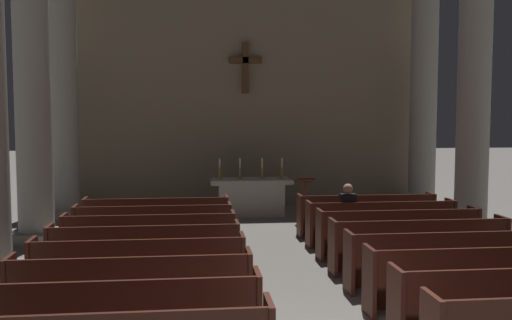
# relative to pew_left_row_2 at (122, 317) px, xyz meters

# --- Properties ---
(pew_left_row_2) EXTENTS (3.13, 0.50, 0.95)m
(pew_left_row_2) POSITION_rel_pew_left_row_2_xyz_m (0.00, 0.00, 0.00)
(pew_left_row_2) COLOR #4C2319
(pew_left_row_2) RESTS_ON ground
(pew_left_row_3) EXTENTS (3.13, 0.50, 0.95)m
(pew_left_row_3) POSITION_rel_pew_left_row_2_xyz_m (0.00, 1.03, 0.00)
(pew_left_row_3) COLOR #4C2319
(pew_left_row_3) RESTS_ON ground
(pew_left_row_4) EXTENTS (3.13, 0.50, 0.95)m
(pew_left_row_4) POSITION_rel_pew_left_row_2_xyz_m (0.00, 2.06, 0.00)
(pew_left_row_4) COLOR #4C2319
(pew_left_row_4) RESTS_ON ground
(pew_left_row_5) EXTENTS (3.13, 0.50, 0.95)m
(pew_left_row_5) POSITION_rel_pew_left_row_2_xyz_m (0.00, 3.09, 0.00)
(pew_left_row_5) COLOR #4C2319
(pew_left_row_5) RESTS_ON ground
(pew_left_row_6) EXTENTS (3.13, 0.50, 0.95)m
(pew_left_row_6) POSITION_rel_pew_left_row_2_xyz_m (0.00, 4.12, 0.00)
(pew_left_row_6) COLOR #4C2319
(pew_left_row_6) RESTS_ON ground
(pew_left_row_7) EXTENTS (3.13, 0.50, 0.95)m
(pew_left_row_7) POSITION_rel_pew_left_row_2_xyz_m (0.00, 5.15, 0.00)
(pew_left_row_7) COLOR #4C2319
(pew_left_row_7) RESTS_ON ground
(pew_left_row_8) EXTENTS (3.13, 0.50, 0.95)m
(pew_left_row_8) POSITION_rel_pew_left_row_2_xyz_m (0.00, 6.18, 0.00)
(pew_left_row_8) COLOR #4C2319
(pew_left_row_8) RESTS_ON ground
(pew_right_row_3) EXTENTS (3.13, 0.50, 0.95)m
(pew_right_row_3) POSITION_rel_pew_left_row_2_xyz_m (4.72, 1.03, 0.00)
(pew_right_row_3) COLOR #4C2319
(pew_right_row_3) RESTS_ON ground
(pew_right_row_4) EXTENTS (3.13, 0.50, 0.95)m
(pew_right_row_4) POSITION_rel_pew_left_row_2_xyz_m (4.72, 2.06, 0.00)
(pew_right_row_4) COLOR #4C2319
(pew_right_row_4) RESTS_ON ground
(pew_right_row_5) EXTENTS (3.13, 0.50, 0.95)m
(pew_right_row_5) POSITION_rel_pew_left_row_2_xyz_m (4.72, 3.09, 0.00)
(pew_right_row_5) COLOR #4C2319
(pew_right_row_5) RESTS_ON ground
(pew_right_row_6) EXTENTS (3.13, 0.50, 0.95)m
(pew_right_row_6) POSITION_rel_pew_left_row_2_xyz_m (4.72, 4.12, 0.00)
(pew_right_row_6) COLOR #4C2319
(pew_right_row_6) RESTS_ON ground
(pew_right_row_7) EXTENTS (3.13, 0.50, 0.95)m
(pew_right_row_7) POSITION_rel_pew_left_row_2_xyz_m (4.72, 5.15, 0.00)
(pew_right_row_7) COLOR #4C2319
(pew_right_row_7) RESTS_ON ground
(pew_right_row_8) EXTENTS (3.13, 0.50, 0.95)m
(pew_right_row_8) POSITION_rel_pew_left_row_2_xyz_m (4.72, 6.18, 0.00)
(pew_right_row_8) COLOR #4C2319
(pew_right_row_8) RESTS_ON ground
(column_left_third) EXTENTS (1.13, 1.13, 6.85)m
(column_left_third) POSITION_rel_pew_left_row_2_xyz_m (-2.61, 6.42, 2.86)
(column_left_third) COLOR #ADA89E
(column_left_third) RESTS_ON ground
(column_right_third) EXTENTS (1.13, 1.13, 6.85)m
(column_right_third) POSITION_rel_pew_left_row_2_xyz_m (7.33, 6.42, 2.86)
(column_right_third) COLOR #ADA89E
(column_right_third) RESTS_ON ground
(column_left_fourth) EXTENTS (1.13, 1.13, 6.85)m
(column_left_fourth) POSITION_rel_pew_left_row_2_xyz_m (-2.61, 9.39, 2.86)
(column_left_fourth) COLOR #ADA89E
(column_left_fourth) RESTS_ON ground
(column_right_fourth) EXTENTS (1.13, 1.13, 6.85)m
(column_right_fourth) POSITION_rel_pew_left_row_2_xyz_m (7.33, 9.39, 2.86)
(column_right_fourth) COLOR #ADA89E
(column_right_fourth) RESTS_ON ground
(altar) EXTENTS (2.20, 0.90, 1.01)m
(altar) POSITION_rel_pew_left_row_2_xyz_m (2.36, 9.01, 0.06)
(altar) COLOR #BCB7AD
(altar) RESTS_ON ground
(candlestick_outer_left) EXTENTS (0.16, 0.16, 0.55)m
(candlestick_outer_left) POSITION_rel_pew_left_row_2_xyz_m (1.51, 9.01, 0.70)
(candlestick_outer_left) COLOR #B79338
(candlestick_outer_left) RESTS_ON altar
(candlestick_inner_left) EXTENTS (0.16, 0.16, 0.55)m
(candlestick_inner_left) POSITION_rel_pew_left_row_2_xyz_m (2.06, 9.01, 0.70)
(candlestick_inner_left) COLOR #B79338
(candlestick_inner_left) RESTS_ON altar
(candlestick_inner_right) EXTENTS (0.16, 0.16, 0.55)m
(candlestick_inner_right) POSITION_rel_pew_left_row_2_xyz_m (2.66, 9.01, 0.70)
(candlestick_inner_right) COLOR #B79338
(candlestick_inner_right) RESTS_ON altar
(candlestick_outer_right) EXTENTS (0.16, 0.16, 0.55)m
(candlestick_outer_right) POSITION_rel_pew_left_row_2_xyz_m (3.21, 9.01, 0.70)
(candlestick_outer_right) COLOR #B79338
(candlestick_outer_right) RESTS_ON altar
(apse_with_cross) EXTENTS (11.15, 0.43, 7.50)m
(apse_with_cross) POSITION_rel_pew_left_row_2_xyz_m (2.36, 10.87, 3.27)
(apse_with_cross) COLOR gray
(apse_with_cross) RESTS_ON ground
(lectern) EXTENTS (0.44, 0.36, 1.15)m
(lectern) POSITION_rel_pew_left_row_2_xyz_m (3.61, 7.81, 0.07)
(lectern) COLOR #4C2319
(lectern) RESTS_ON ground
(lone_worshipper) EXTENTS (0.32, 0.43, 1.32)m
(lone_worshipper) POSITION_rel_pew_left_row_2_xyz_m (3.99, 5.19, 0.22)
(lone_worshipper) COLOR #26262B
(lone_worshipper) RESTS_ON ground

